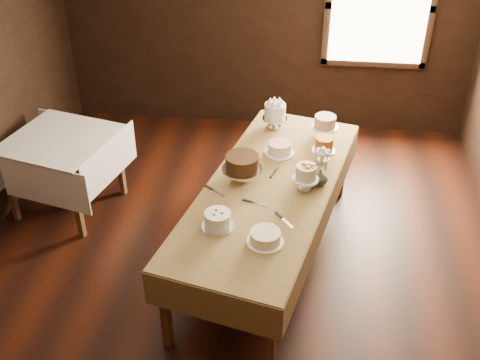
% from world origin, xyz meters
% --- Properties ---
extents(floor, '(5.00, 6.00, 0.01)m').
position_xyz_m(floor, '(0.00, 0.00, 0.00)').
color(floor, black).
rests_on(floor, ground).
extents(wall_back, '(5.00, 0.02, 2.80)m').
position_xyz_m(wall_back, '(0.00, 3.00, 1.40)').
color(wall_back, black).
rests_on(wall_back, ground).
extents(window, '(1.10, 0.05, 1.30)m').
position_xyz_m(window, '(1.30, 2.94, 1.60)').
color(window, '#FFEABF').
rests_on(window, wall_back).
extents(display_table, '(1.64, 2.84, 0.83)m').
position_xyz_m(display_table, '(0.24, 0.32, 0.77)').
color(display_table, '#4A2A13').
rests_on(display_table, ground).
extents(side_table, '(1.18, 1.18, 0.82)m').
position_xyz_m(side_table, '(-1.88, 0.92, 0.72)').
color(side_table, '#4A2A13').
rests_on(side_table, ground).
extents(cake_meringue, '(0.25, 0.25, 0.27)m').
position_xyz_m(cake_meringue, '(0.22, 1.37, 0.95)').
color(cake_meringue, silver).
rests_on(cake_meringue, display_table).
extents(cake_speckled, '(0.26, 0.26, 0.23)m').
position_xyz_m(cake_speckled, '(0.71, 1.25, 0.93)').
color(cake_speckled, white).
rests_on(cake_speckled, display_table).
extents(cake_lattice, '(0.30, 0.30, 0.10)m').
position_xyz_m(cake_lattice, '(0.30, 0.87, 0.88)').
color(cake_lattice, white).
rests_on(cake_lattice, display_table).
extents(cake_caramel, '(0.22, 0.22, 0.25)m').
position_xyz_m(cake_caramel, '(0.70, 0.79, 0.93)').
color(cake_caramel, white).
rests_on(cake_caramel, display_table).
extents(cake_chocolate, '(0.39, 0.39, 0.25)m').
position_xyz_m(cake_chocolate, '(-0.00, 0.39, 0.94)').
color(cake_chocolate, silver).
rests_on(cake_chocolate, display_table).
extents(cake_flowers, '(0.23, 0.23, 0.24)m').
position_xyz_m(cake_flowers, '(0.55, 0.32, 0.93)').
color(cake_flowers, white).
rests_on(cake_flowers, display_table).
extents(cake_swirl, '(0.29, 0.29, 0.13)m').
position_xyz_m(cake_swirl, '(-0.12, -0.29, 0.89)').
color(cake_swirl, silver).
rests_on(cake_swirl, display_table).
extents(cake_cream, '(0.31, 0.31, 0.10)m').
position_xyz_m(cake_cream, '(0.26, -0.44, 0.88)').
color(cake_cream, white).
rests_on(cake_cream, display_table).
extents(cake_server_a, '(0.24, 0.09, 0.01)m').
position_xyz_m(cake_server_a, '(0.19, 0.04, 0.83)').
color(cake_server_a, silver).
rests_on(cake_server_a, display_table).
extents(cake_server_b, '(0.17, 0.21, 0.01)m').
position_xyz_m(cake_server_b, '(0.42, -0.19, 0.83)').
color(cake_server_b, silver).
rests_on(cake_server_b, display_table).
extents(cake_server_c, '(0.10, 0.24, 0.01)m').
position_xyz_m(cake_server_c, '(0.29, 0.60, 0.83)').
color(cake_server_c, silver).
rests_on(cake_server_c, display_table).
extents(cake_server_d, '(0.20, 0.18, 0.01)m').
position_xyz_m(cake_server_d, '(0.63, 0.59, 0.83)').
color(cake_server_d, silver).
rests_on(cake_server_d, display_table).
extents(cake_server_e, '(0.21, 0.16, 0.01)m').
position_xyz_m(cake_server_e, '(-0.18, 0.16, 0.83)').
color(cake_server_e, silver).
rests_on(cake_server_e, display_table).
extents(flower_vase, '(0.19, 0.19, 0.15)m').
position_xyz_m(flower_vase, '(0.67, 0.39, 0.90)').
color(flower_vase, '#2D2823').
rests_on(flower_vase, display_table).
extents(flower_bouquet, '(0.14, 0.14, 0.20)m').
position_xyz_m(flower_bouquet, '(0.67, 0.39, 1.09)').
color(flower_bouquet, white).
rests_on(flower_bouquet, flower_vase).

